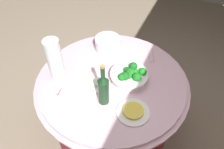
% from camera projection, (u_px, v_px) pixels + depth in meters
% --- Properties ---
extents(ground_plane, '(6.00, 6.00, 0.00)m').
position_uv_depth(ground_plane, '(112.00, 130.00, 2.22)').
color(ground_plane, gray).
extents(buffet_table, '(1.16, 1.16, 0.74)m').
position_uv_depth(buffet_table, '(112.00, 108.00, 1.95)').
color(buffet_table, maroon).
rests_on(buffet_table, ground_plane).
extents(broccoli_bowl, '(0.28, 0.28, 0.11)m').
position_uv_depth(broccoli_bowl, '(130.00, 75.00, 1.65)').
color(broccoli_bowl, white).
rests_on(broccoli_bowl, buffet_table).
extents(plate_stack, '(0.21, 0.21, 0.11)m').
position_uv_depth(plate_stack, '(108.00, 44.00, 1.89)').
color(plate_stack, white).
rests_on(plate_stack, buffet_table).
extents(wine_bottle, '(0.07, 0.07, 0.34)m').
position_uv_depth(wine_bottle, '(103.00, 89.00, 1.45)').
color(wine_bottle, '#183B1E').
rests_on(wine_bottle, buffet_table).
extents(decorative_fruit_vase, '(0.11, 0.11, 0.34)m').
position_uv_depth(decorative_fruit_vase, '(55.00, 62.00, 1.59)').
color(decorative_fruit_vase, silver).
rests_on(decorative_fruit_vase, buffet_table).
extents(serving_tongs, '(0.17, 0.10, 0.01)m').
position_uv_depth(serving_tongs, '(151.00, 56.00, 1.86)').
color(serving_tongs, silver).
rests_on(serving_tongs, buffet_table).
extents(food_plate_rice, '(0.22, 0.22, 0.04)m').
position_uv_depth(food_plate_rice, '(90.00, 83.00, 1.64)').
color(food_plate_rice, white).
rests_on(food_plate_rice, buffet_table).
extents(food_plate_fried_egg, '(0.22, 0.22, 0.03)m').
position_uv_depth(food_plate_fried_egg, '(133.00, 112.00, 1.47)').
color(food_plate_fried_egg, white).
rests_on(food_plate_fried_egg, buffet_table).
extents(label_placard_front, '(0.05, 0.02, 0.05)m').
position_uv_depth(label_placard_front, '(59.00, 93.00, 1.55)').
color(label_placard_front, white).
rests_on(label_placard_front, buffet_table).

